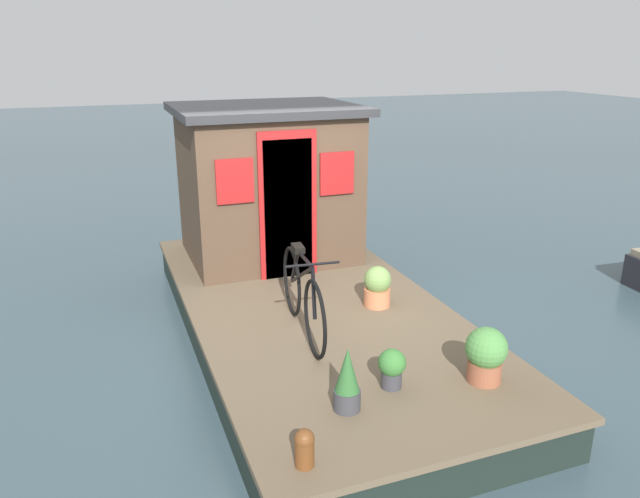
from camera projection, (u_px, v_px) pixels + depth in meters
ground_plane at (314, 339)px, 6.91m from camera, size 60.00×60.00×0.00m
houseboat_deck at (314, 321)px, 6.84m from camera, size 5.74×2.71×0.44m
houseboat_cabin at (268, 182)px, 8.00m from camera, size 1.91×2.31×2.01m
bicycle at (302, 295)px, 5.95m from camera, size 1.70×0.50×0.88m
potted_plant_lavender at (377, 286)px, 6.64m from camera, size 0.30×0.30×0.45m
potted_plant_fern at (486, 354)px, 5.13m from camera, size 0.36×0.36×0.49m
potted_plant_basil at (392, 367)px, 5.06m from camera, size 0.24×0.24×0.35m
potted_plant_ivy at (347, 380)px, 4.72m from camera, size 0.22×0.22×0.54m
mooring_bollard at (304, 447)px, 4.11m from camera, size 0.14×0.14×0.28m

